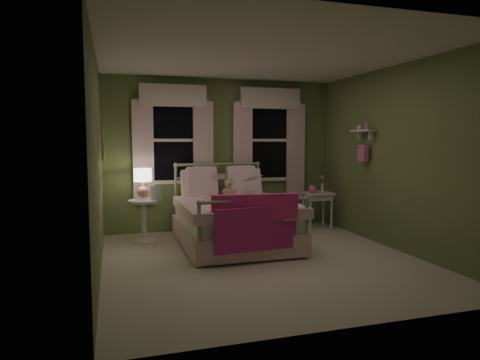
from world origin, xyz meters
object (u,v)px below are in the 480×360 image
object	(u,v)px
teddy_bear	(229,190)
nightstand_left	(144,215)
child_left	(208,181)
nightstand_right	(317,198)
child_right	(243,181)
table_lamp	(143,180)
bed	(233,219)

from	to	relation	value
teddy_bear	nightstand_left	distance (m)	1.35
teddy_bear	nightstand_left	bearing A→B (deg)	167.21
child_left	nightstand_right	world-z (taller)	child_left
teddy_bear	nightstand_left	world-z (taller)	teddy_bear
child_left	child_right	distance (m)	0.56
nightstand_left	table_lamp	xyz separation A→B (m)	(0.00, 0.00, 0.54)
bed	nightstand_left	distance (m)	1.38
teddy_bear	bed	bearing A→B (deg)	-90.00
child_right	teddy_bear	world-z (taller)	child_right
child_left	nightstand_left	size ratio (longest dim) A/B	1.07
child_right	bed	bearing A→B (deg)	49.95
table_lamp	teddy_bear	bearing A→B (deg)	-12.79
table_lamp	nightstand_right	bearing A→B (deg)	1.91
nightstand_left	table_lamp	bearing A→B (deg)	0.00
child_left	table_lamp	distance (m)	0.99
child_left	nightstand_left	xyz separation A→B (m)	(-0.98, 0.13, -0.50)
teddy_bear	table_lamp	size ratio (longest dim) A/B	0.70
table_lamp	nightstand_right	size ratio (longest dim) A/B	0.70
teddy_bear	nightstand_right	size ratio (longest dim) A/B	0.48
nightstand_left	teddy_bear	bearing A→B (deg)	-12.79
teddy_bear	nightstand_right	world-z (taller)	teddy_bear
nightstand_left	nightstand_right	bearing A→B (deg)	1.91
child_right	table_lamp	xyz separation A→B (m)	(-1.54, 0.13, 0.05)
bed	nightstand_right	bearing A→B (deg)	20.84
nightstand_left	table_lamp	world-z (taller)	table_lamp
child_right	table_lamp	size ratio (longest dim) A/B	1.49
bed	child_right	xyz separation A→B (m)	(0.28, 0.42, 0.52)
table_lamp	nightstand_right	xyz separation A→B (m)	(2.96, 0.10, -0.40)
bed	child_right	distance (m)	0.72
bed	child_right	size ratio (longest dim) A/B	3.07
nightstand_left	table_lamp	size ratio (longest dim) A/B	1.46
nightstand_left	child_left	bearing A→B (deg)	-7.43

